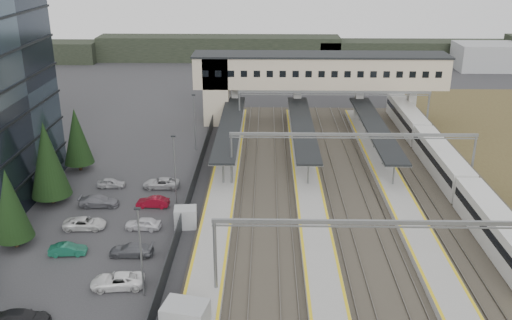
{
  "coord_description": "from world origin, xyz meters",
  "views": [
    {
      "loc": [
        2.09,
        -48.09,
        27.33
      ],
      "look_at": [
        0.87,
        13.49,
        4.0
      ],
      "focal_mm": 40.0,
      "sensor_mm": 36.0,
      "label": 1
    }
  ],
  "objects_px": {
    "relay_cabin_near": "(186,320)",
    "footbridge": "(302,74)",
    "relay_cabin_far": "(186,217)",
    "train": "(442,162)"
  },
  "relations": [
    {
      "from": "relay_cabin_near",
      "to": "footbridge",
      "type": "height_order",
      "value": "footbridge"
    },
    {
      "from": "relay_cabin_near",
      "to": "relay_cabin_far",
      "type": "xyz_separation_m",
      "value": [
        -2.4,
        17.52,
        -0.31
      ]
    },
    {
      "from": "footbridge",
      "to": "relay_cabin_near",
      "type": "bearing_deg",
      "value": -101.81
    },
    {
      "from": "relay_cabin_near",
      "to": "train",
      "type": "bearing_deg",
      "value": 48.85
    },
    {
      "from": "relay_cabin_near",
      "to": "relay_cabin_far",
      "type": "bearing_deg",
      "value": 97.8
    },
    {
      "from": "relay_cabin_near",
      "to": "footbridge",
      "type": "relative_size",
      "value": 0.09
    },
    {
      "from": "footbridge",
      "to": "train",
      "type": "bearing_deg",
      "value": -54.93
    },
    {
      "from": "relay_cabin_far",
      "to": "train",
      "type": "xyz_separation_m",
      "value": [
        30.21,
        14.3,
        0.9
      ]
    },
    {
      "from": "relay_cabin_near",
      "to": "train",
      "type": "relative_size",
      "value": 0.06
    },
    {
      "from": "train",
      "to": "relay_cabin_far",
      "type": "bearing_deg",
      "value": -154.66
    }
  ]
}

